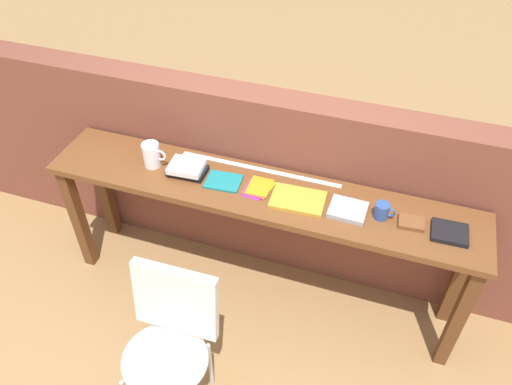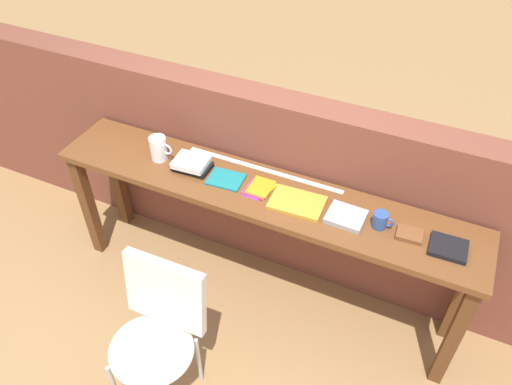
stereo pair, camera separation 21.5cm
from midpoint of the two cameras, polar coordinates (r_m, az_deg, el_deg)
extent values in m
plane|color=#9E7547|center=(3.27, -3.40, -14.74)|extent=(40.00, 40.00, 0.00)
cube|color=brown|center=(3.18, 0.32, 0.89)|extent=(6.00, 0.20, 1.28)
cube|color=brown|center=(2.79, -1.87, -0.04)|extent=(2.50, 0.44, 0.04)
cube|color=#5B341A|center=(3.50, -21.31, -2.88)|extent=(0.07, 0.07, 0.84)
cube|color=#5B341A|center=(2.94, 20.12, -13.45)|extent=(0.07, 0.07, 0.84)
cube|color=#5B341A|center=(3.67, -18.54, 0.42)|extent=(0.07, 0.07, 0.84)
cube|color=#5B341A|center=(3.15, 20.46, -8.81)|extent=(0.07, 0.07, 0.84)
ellipsoid|color=silver|center=(2.67, -12.76, -18.17)|extent=(0.45, 0.43, 0.08)
cube|color=silver|center=(2.56, -11.62, -12.04)|extent=(0.44, 0.11, 0.40)
cylinder|color=#B2B2B7|center=(3.00, -13.53, -17.09)|extent=(0.02, 0.02, 0.41)
cylinder|color=#B2B2B7|center=(2.90, -7.48, -19.10)|extent=(0.02, 0.02, 0.41)
cylinder|color=white|center=(2.98, -13.89, 4.14)|extent=(0.10, 0.10, 0.15)
cone|color=white|center=(2.91, -14.45, 5.14)|extent=(0.04, 0.03, 0.04)
torus|color=white|center=(2.95, -12.95, 4.09)|extent=(0.07, 0.01, 0.07)
cube|color=black|center=(2.92, -9.94, 2.42)|extent=(0.22, 0.14, 0.03)
cube|color=white|center=(2.89, -10.07, 2.86)|extent=(0.20, 0.17, 0.03)
cube|color=#19757A|center=(2.83, -5.90, 1.20)|extent=(0.21, 0.17, 0.01)
cube|color=purple|center=(2.78, -2.31, 0.27)|extent=(0.12, 0.16, 0.00)
cube|color=yellow|center=(2.78, -1.78, 0.49)|extent=(0.15, 0.18, 0.00)
cube|color=#E5334C|center=(2.77, -2.18, 0.37)|extent=(0.14, 0.15, 0.00)
cube|color=orange|center=(2.78, -1.77, 0.62)|extent=(0.13, 0.16, 0.00)
cube|color=gold|center=(2.70, 2.56, -0.91)|extent=(0.30, 0.21, 0.02)
cube|color=#9E9EA3|center=(2.66, 8.20, -2.06)|extent=(0.20, 0.17, 0.03)
cylinder|color=#2D4C8C|center=(2.64, 11.94, -2.14)|extent=(0.08, 0.08, 0.09)
torus|color=#2D4C8C|center=(2.64, 12.87, -2.34)|extent=(0.06, 0.01, 0.06)
cube|color=brown|center=(2.66, 15.14, -3.44)|extent=(0.14, 0.11, 0.02)
cube|color=black|center=(2.67, 19.15, -4.43)|extent=(0.19, 0.16, 0.03)
cube|color=silver|center=(2.91, -1.71, 2.62)|extent=(0.97, 0.03, 0.00)
camera|label=1|loc=(0.11, -92.25, -2.02)|focal=35.00mm
camera|label=2|loc=(0.11, 87.75, 2.02)|focal=35.00mm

